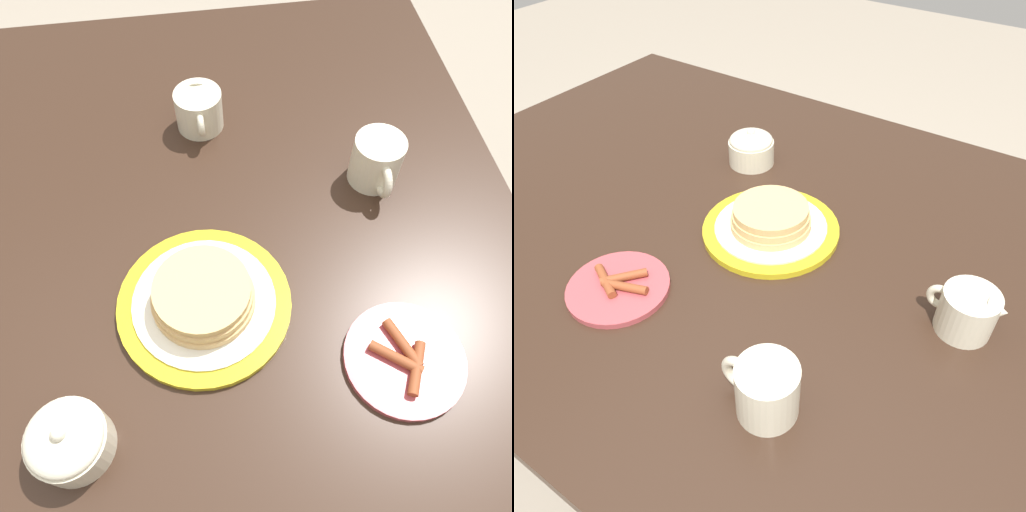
# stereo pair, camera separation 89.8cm
# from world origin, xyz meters

# --- Properties ---
(ground_plane) EXTENTS (8.00, 8.00, 0.00)m
(ground_plane) POSITION_xyz_m (0.00, 0.00, 0.00)
(ground_plane) COLOR gray
(dining_table) EXTENTS (1.50, 1.04, 0.75)m
(dining_table) POSITION_xyz_m (0.00, 0.00, 0.65)
(dining_table) COLOR #332116
(dining_table) RESTS_ON ground_plane
(pancake_plate) EXTENTS (0.25, 0.25, 0.06)m
(pancake_plate) POSITION_xyz_m (-0.05, 0.00, 0.77)
(pancake_plate) COLOR gold
(pancake_plate) RESTS_ON dining_table
(side_plate_bacon) EXTENTS (0.16, 0.16, 0.02)m
(side_plate_bacon) POSITION_xyz_m (0.07, 0.26, 0.76)
(side_plate_bacon) COLOR #B2474C
(side_plate_bacon) RESTS_ON dining_table
(coffee_mug) EXTENTS (0.11, 0.08, 0.08)m
(coffee_mug) POSITION_xyz_m (-0.24, 0.30, 0.79)
(coffee_mug) COLOR beige
(coffee_mug) RESTS_ON dining_table
(creamer_pitcher) EXTENTS (0.12, 0.08, 0.08)m
(creamer_pitcher) POSITION_xyz_m (-0.41, 0.03, 0.79)
(creamer_pitcher) COLOR beige
(creamer_pitcher) RESTS_ON dining_table
(sugar_bowl) EXTENTS (0.10, 0.10, 0.08)m
(sugar_bowl) POSITION_xyz_m (0.12, -0.17, 0.79)
(sugar_bowl) COLOR beige
(sugar_bowl) RESTS_ON dining_table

